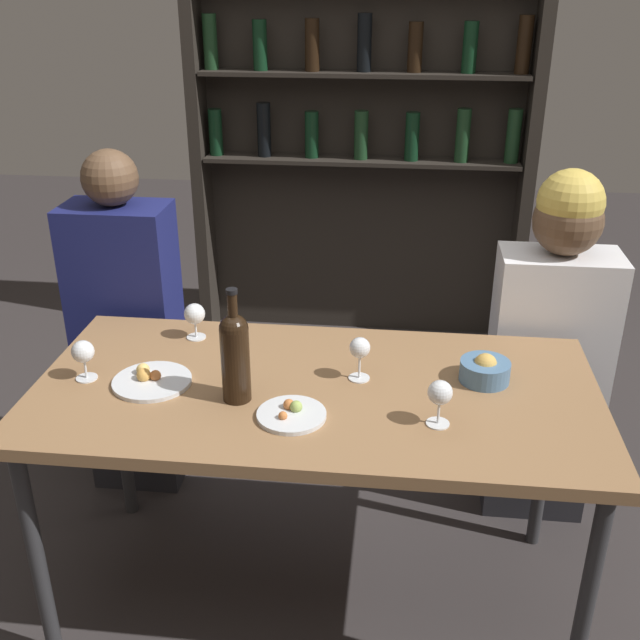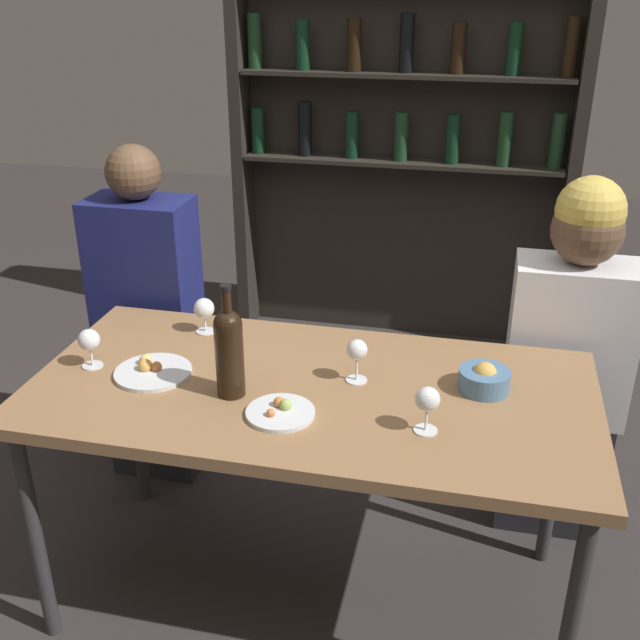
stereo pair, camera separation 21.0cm
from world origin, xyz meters
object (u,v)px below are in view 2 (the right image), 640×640
Objects in this scene: wine_glass_3 at (89,341)px; wine_glass_0 at (204,310)px; seated_person_right at (566,365)px; food_plate_0 at (152,371)px; seated_person_left at (150,327)px; wine_glass_1 at (357,352)px; wine_bottle at (229,348)px; wine_glass_2 at (427,401)px; snack_bowl at (484,379)px; food_plate_1 at (280,412)px.

wine_glass_0 is at bearing 50.28° from wine_glass_3.
wine_glass_0 is 0.09× the size of seated_person_right.
food_plate_0 is 0.66m from seated_person_left.
wine_glass_1 is 0.10× the size of seated_person_right.
wine_glass_2 is at bearing -7.03° from wine_bottle.
wine_glass_0 reaches higher than food_plate_0.
wine_glass_2 is 0.80m from food_plate_0.
seated_person_right reaches higher than food_plate_0.
seated_person_right is (1.14, 0.28, -0.21)m from wine_glass_0.
wine_glass_2 is 0.57× the size of food_plate_0.
food_plate_0 is at bearing -63.55° from seated_person_left.
wine_glass_3 is 1.51m from seated_person_right.
wine_glass_0 is at bearing 158.99° from wine_glass_1.
seated_person_right reaches higher than snack_bowl.
seated_person_right reaches higher than food_plate_1.
snack_bowl is 0.11× the size of seated_person_left.
wine_glass_1 is 0.81m from seated_person_right.
wine_glass_1 reaches higher than snack_bowl.
wine_glass_2 is at bearing -32.91° from seated_person_left.
wine_glass_0 is at bearing -40.07° from seated_person_left.
wine_bottle reaches higher than food_plate_1.
wine_glass_0 is 0.89m from snack_bowl.
wine_glass_2 is at bearing -119.41° from snack_bowl.
seated_person_left reaches higher than food_plate_0.
wine_glass_1 is 0.28m from food_plate_1.
wine_glass_3 is (-0.44, 0.06, -0.06)m from wine_bottle.
seated_person_left is (-1.07, 0.69, -0.24)m from wine_glass_2.
wine_glass_2 is at bearing -29.19° from wine_glass_0.
wine_glass_0 is 0.52× the size of food_plate_0.
seated_person_right is at bearing 38.20° from wine_glass_1.
seated_person_left is 1.48m from seated_person_right.
wine_glass_3 is (-0.98, 0.12, -0.01)m from wine_glass_2.
food_plate_1 is 0.14× the size of seated_person_right.
wine_glass_0 is 0.92× the size of wine_glass_2.
seated_person_right is (0.40, 0.69, -0.22)m from wine_glass_2.
seated_person_left reaches higher than wine_glass_3.
wine_glass_3 is (-0.24, -0.29, 0.00)m from wine_glass_0.
seated_person_right is (0.93, 0.63, -0.27)m from wine_bottle.
wine_glass_2 reaches higher than wine_glass_0.
wine_glass_3 is at bearing -157.50° from seated_person_right.
wine_glass_3 is at bearing 172.49° from wine_bottle.
food_plate_0 is at bearing 171.22° from wine_glass_2.
seated_person_left is at bearing 116.45° from food_plate_0.
food_plate_1 is 0.57m from snack_bowl.
snack_bowl is at bearing -11.19° from wine_glass_0.
wine_glass_0 is 0.09× the size of seated_person_left.
wine_glass_3 is at bearing 172.75° from wine_glass_2.
wine_glass_3 is 0.84× the size of snack_bowl.
wine_bottle is at bearing -12.33° from food_plate_0.
wine_glass_2 is 0.10× the size of seated_person_right.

